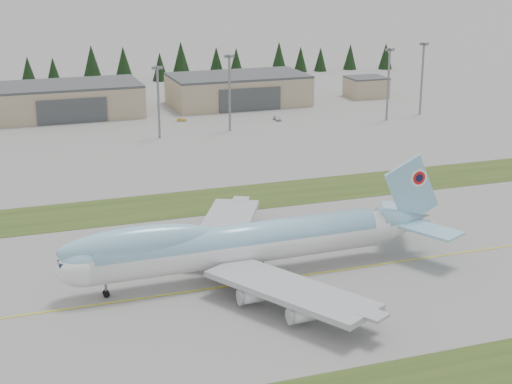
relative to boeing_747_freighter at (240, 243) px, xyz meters
name	(u,v)px	position (x,y,z in m)	size (l,w,h in m)	color
ground	(259,282)	(2.22, -3.14, -6.12)	(7000.00, 7000.00, 0.00)	slate
grass_strip_far	(191,203)	(2.22, 41.86, -6.12)	(400.00, 18.00, 0.08)	#334418
taxiway_line_main	(259,282)	(2.22, -3.14, -6.12)	(400.00, 0.40, 0.02)	gold
boeing_747_freighter	(240,243)	(0.00, 0.00, 0.00)	(69.95, 60.83, 18.56)	white
hangar_center	(67,100)	(-12.78, 146.75, -0.73)	(48.00, 26.60, 10.80)	tan
hangar_right	(238,89)	(47.22, 146.75, -0.73)	(48.00, 26.60, 10.80)	tan
control_shed	(366,87)	(97.22, 144.86, -2.32)	(14.00, 12.00, 7.60)	tan
floodlight_masts	(193,80)	(20.43, 107.68, 10.00)	(160.93, 8.47, 24.36)	slate
service_vehicle_b	(182,121)	(21.03, 125.76, -6.12)	(1.12, 3.19, 1.05)	#B88B2E
service_vehicle_c	(277,120)	(50.89, 116.75, -6.12)	(1.78, 4.39, 1.27)	silver
conifer_belt	(84,68)	(0.54, 207.89, 0.62)	(278.17, 15.65, 15.97)	black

